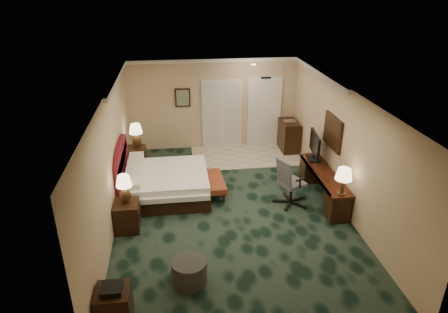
{
  "coord_description": "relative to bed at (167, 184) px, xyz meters",
  "views": [
    {
      "loc": [
        -1.13,
        -7.64,
        4.85
      ],
      "look_at": [
        -0.08,
        0.6,
        1.07
      ],
      "focal_mm": 32.0,
      "sensor_mm": 36.0,
      "label": 1
    }
  ],
  "objects": [
    {
      "name": "wall_front",
      "position": [
        1.43,
        -4.61,
        1.04
      ],
      "size": [
        5.0,
        0.0,
        2.7
      ],
      "primitive_type": "cube",
      "color": "beige",
      "rests_on": "ground"
    },
    {
      "name": "bed",
      "position": [
        0.0,
        0.0,
        0.0
      ],
      "size": [
        1.95,
        1.81,
        0.62
      ],
      "primitive_type": "cube",
      "color": "white",
      "rests_on": "ground"
    },
    {
      "name": "ottoman",
      "position": [
        0.39,
        -3.07,
        -0.09
      ],
      "size": [
        0.63,
        0.63,
        0.44
      ],
      "primitive_type": "cylinder",
      "rotation": [
        0.0,
        0.0,
        -0.04
      ],
      "color": "#303031",
      "rests_on": "ground"
    },
    {
      "name": "nightstand_far",
      "position": [
        -0.81,
        1.59,
        -0.01
      ],
      "size": [
        0.49,
        0.56,
        0.61
      ],
      "primitive_type": "cube",
      "color": "black",
      "rests_on": "ground"
    },
    {
      "name": "desk",
      "position": [
        3.66,
        -0.58,
        0.02
      ],
      "size": [
        0.5,
        2.31,
        0.67
      ],
      "primitive_type": "cube",
      "color": "black",
      "rests_on": "ground"
    },
    {
      "name": "wall_mirror",
      "position": [
        3.89,
        -0.26,
        1.24
      ],
      "size": [
        0.05,
        0.95,
        0.75
      ],
      "primitive_type": "cube",
      "color": "white",
      "rests_on": "wall_right"
    },
    {
      "name": "lamp_near",
      "position": [
        -0.8,
        -1.27,
        0.61
      ],
      "size": [
        0.41,
        0.41,
        0.61
      ],
      "primitive_type": null,
      "rotation": [
        0.0,
        0.0,
        -0.34
      ],
      "color": "black",
      "rests_on": "nightstand_near"
    },
    {
      "name": "entry_door",
      "position": [
        2.98,
        2.86,
        0.74
      ],
      "size": [
        1.02,
        0.06,
        2.18
      ],
      "primitive_type": "cube",
      "color": "silver",
      "rests_on": "ground"
    },
    {
      "name": "ceiling",
      "position": [
        1.43,
        -0.86,
        2.39
      ],
      "size": [
        5.0,
        7.5,
        0.0
      ],
      "primitive_type": "cube",
      "color": "silver",
      "rests_on": "wall_back"
    },
    {
      "name": "wall_back",
      "position": [
        1.43,
        2.89,
        1.04
      ],
      "size": [
        5.0,
        0.0,
        2.7
      ],
      "primitive_type": "cube",
      "color": "beige",
      "rests_on": "ground"
    },
    {
      "name": "minibar",
      "position": [
        3.64,
        2.34,
        0.14
      ],
      "size": [
        0.48,
        0.86,
        0.91
      ],
      "primitive_type": "cube",
      "color": "black",
      "rests_on": "ground"
    },
    {
      "name": "side_table",
      "position": [
        -0.79,
        -3.74,
        -0.03
      ],
      "size": [
        0.51,
        0.51,
        0.56
      ],
      "primitive_type": "cube",
      "color": "black",
      "rests_on": "ground"
    },
    {
      "name": "wall_left",
      "position": [
        -1.07,
        -0.86,
        1.04
      ],
      "size": [
        0.0,
        7.5,
        2.7
      ],
      "primitive_type": "cube",
      "color": "beige",
      "rests_on": "ground"
    },
    {
      "name": "desk_lamp",
      "position": [
        3.66,
        -1.6,
        0.66
      ],
      "size": [
        0.41,
        0.41,
        0.61
      ],
      "primitive_type": null,
      "rotation": [
        0.0,
        0.0,
        0.21
      ],
      "color": "black",
      "rests_on": "desk"
    },
    {
      "name": "lamp_far",
      "position": [
        -0.78,
        1.64,
        0.63
      ],
      "size": [
        0.45,
        0.45,
        0.66
      ],
      "primitive_type": null,
      "rotation": [
        0.0,
        0.0,
        0.33
      ],
      "color": "black",
      "rests_on": "nightstand_far"
    },
    {
      "name": "wall_art",
      "position": [
        0.53,
        2.85,
        1.29
      ],
      "size": [
        0.45,
        0.06,
        0.55
      ],
      "primitive_type": "cube",
      "color": "#3F5C51",
      "rests_on": "wall_back"
    },
    {
      "name": "floor",
      "position": [
        1.43,
        -0.86,
        -0.31
      ],
      "size": [
        5.0,
        7.5,
        0.0
      ],
      "primitive_type": "cube",
      "color": "black",
      "rests_on": "ground"
    },
    {
      "name": "nightstand_near",
      "position": [
        -0.81,
        -1.3,
        0.0
      ],
      "size": [
        0.49,
        0.57,
        0.62
      ],
      "primitive_type": "cube",
      "color": "black",
      "rests_on": "ground"
    },
    {
      "name": "bed_bench",
      "position": [
        1.16,
        -0.03,
        -0.12
      ],
      "size": [
        0.46,
        1.17,
        0.39
      ],
      "primitive_type": "cube",
      "rotation": [
        0.0,
        0.0,
        0.05
      ],
      "color": "brown",
      "rests_on": "ground"
    },
    {
      "name": "headboard",
      "position": [
        -1.01,
        0.14,
        0.39
      ],
      "size": [
        0.12,
        2.0,
        1.4
      ],
      "primitive_type": null,
      "color": "#520A10",
      "rests_on": "ground"
    },
    {
      "name": "crown_molding",
      "position": [
        1.43,
        -0.86,
        2.34
      ],
      "size": [
        5.0,
        7.5,
        0.1
      ],
      "primitive_type": null,
      "color": "silver",
      "rests_on": "wall_back"
    },
    {
      "name": "tile_patch",
      "position": [
        2.33,
        2.04,
        -0.3
      ],
      "size": [
        3.2,
        1.7,
        0.01
      ],
      "primitive_type": "cube",
      "color": "#B9ACA1",
      "rests_on": "ground"
    },
    {
      "name": "wall_right",
      "position": [
        3.93,
        -0.86,
        1.04
      ],
      "size": [
        0.0,
        7.5,
        2.7
      ],
      "primitive_type": "cube",
      "color": "beige",
      "rests_on": "ground"
    },
    {
      "name": "desk_chair",
      "position": [
        2.85,
        -0.73,
        0.27
      ],
      "size": [
        0.87,
        0.84,
        1.16
      ],
      "primitive_type": null,
      "rotation": [
        0.0,
        0.0,
        0.4
      ],
      "color": "#4A4952",
      "rests_on": "ground"
    },
    {
      "name": "closet_doors",
      "position": [
        1.68,
        2.85,
        0.74
      ],
      "size": [
        1.2,
        0.06,
        2.1
      ],
      "primitive_type": "cube",
      "color": "#B7B7B7",
      "rests_on": "ground"
    },
    {
      "name": "tv",
      "position": [
        3.64,
        0.15,
        0.7
      ],
      "size": [
        0.18,
        0.9,
        0.7
      ],
      "primitive_type": "cube",
      "rotation": [
        0.0,
        0.0,
        -0.12
      ],
      "color": "black",
      "rests_on": "desk"
    }
  ]
}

